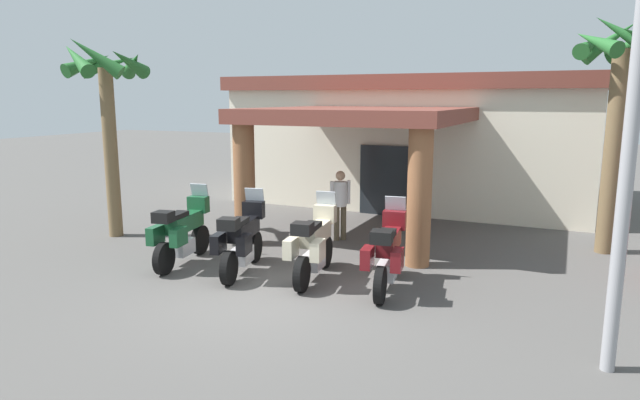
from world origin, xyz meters
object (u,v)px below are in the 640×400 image
(motorcycle_black, at_px, (242,239))
(palm_tree_roadside, at_px, (107,92))
(motorcycle_green, at_px, (182,232))
(palm_tree_near_portico, at_px, (619,83))
(motorcycle_maroon, at_px, (388,253))
(motel_building, at_px, (417,138))
(pedestrian, at_px, (340,200))
(motorcycle_cream, at_px, (314,244))

(motorcycle_black, relative_size, palm_tree_roadside, 0.44)
(motorcycle_green, height_order, palm_tree_near_portico, palm_tree_near_portico)
(motorcycle_black, height_order, motorcycle_maroon, same)
(palm_tree_near_portico, relative_size, palm_tree_roadside, 1.07)
(motel_building, relative_size, pedestrian, 6.90)
(motorcycle_cream, xyz_separation_m, motorcycle_maroon, (1.49, -0.01, 0.00))
(motel_building, distance_m, motorcycle_cream, 9.61)
(motel_building, height_order, motorcycle_cream, motel_building)
(motel_building, xyz_separation_m, motorcycle_cream, (0.35, -9.50, -1.43))
(motorcycle_black, height_order, motorcycle_cream, same)
(palm_tree_roadside, bearing_deg, motel_building, 55.66)
(motorcycle_cream, height_order, palm_tree_near_portico, palm_tree_near_portico)
(motorcycle_green, bearing_deg, palm_tree_near_portico, -69.49)
(motorcycle_cream, height_order, motorcycle_maroon, same)
(motorcycle_cream, distance_m, palm_tree_near_portico, 7.55)
(pedestrian, bearing_deg, palm_tree_near_portico, -119.46)
(motorcycle_green, bearing_deg, motorcycle_maroon, -95.91)
(motorcycle_black, xyz_separation_m, palm_tree_roadside, (-4.59, 1.35, 2.94))
(palm_tree_near_portico, bearing_deg, motorcycle_black, -145.92)
(motorcycle_green, relative_size, motorcycle_black, 1.01)
(motorcycle_maroon, bearing_deg, motorcycle_green, 84.90)
(motorcycle_black, height_order, palm_tree_near_portico, palm_tree_near_portico)
(motel_building, distance_m, motorcycle_black, 9.90)
(motorcycle_green, bearing_deg, motel_building, -23.53)
(motorcycle_black, bearing_deg, motorcycle_green, 77.33)
(motel_building, relative_size, palm_tree_near_portico, 2.26)
(motorcycle_green, height_order, palm_tree_roadside, palm_tree_roadside)
(motel_building, height_order, motorcycle_green, motel_building)
(motorcycle_green, distance_m, motorcycle_cream, 2.98)
(motorcycle_green, distance_m, palm_tree_near_portico, 9.97)
(pedestrian, xyz_separation_m, palm_tree_roadside, (-5.43, -1.89, 2.63))
(palm_tree_near_portico, bearing_deg, motorcycle_maroon, -131.11)
(pedestrian, relative_size, palm_tree_roadside, 0.35)
(palm_tree_near_portico, bearing_deg, motel_building, 137.88)
(motorcycle_maroon, distance_m, palm_tree_roadside, 8.19)
(motorcycle_cream, bearing_deg, motorcycle_maroon, -97.53)
(pedestrian, bearing_deg, motel_building, -44.85)
(motorcycle_black, relative_size, motorcycle_maroon, 0.99)
(pedestrian, xyz_separation_m, palm_tree_near_portico, (5.96, 1.36, 2.80))
(motel_building, distance_m, palm_tree_roadside, 10.25)
(motorcycle_maroon, height_order, pedestrian, pedestrian)
(motorcycle_green, relative_size, motorcycle_maroon, 1.00)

